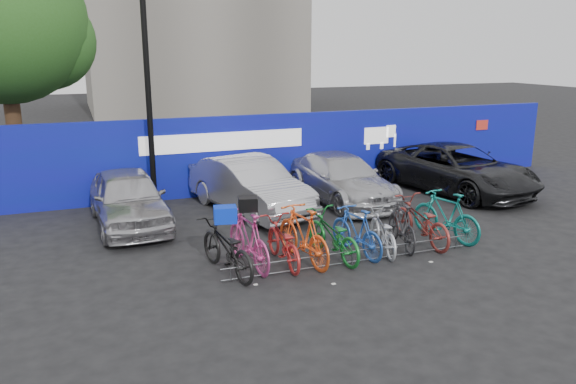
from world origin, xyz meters
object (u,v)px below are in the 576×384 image
bike_1 (249,239)px  bike_3 (303,235)px  lamppost (148,90)px  bike_9 (446,216)px  bike_rack (352,257)px  bike_7 (402,225)px  car_0 (128,198)px  bike_5 (357,231)px  car_1 (249,185)px  bike_6 (382,232)px  bike_0 (226,248)px  car_2 (341,178)px  tree (10,25)px  bike_2 (283,242)px  car_3 (456,169)px  bike_4 (332,235)px  bike_8 (421,221)px

bike_1 → bike_3: bearing=164.6°
lamppost → bike_3: size_ratio=3.03×
bike_3 → bike_9: bike_3 is taller
bike_rack → bike_7: size_ratio=3.21×
car_0 → bike_1: bearing=-64.6°
bike_5 → bike_3: bearing=-9.4°
lamppost → bike_rack: lamppost is taller
car_1 → bike_6: bearing=-80.6°
lamppost → bike_0: lamppost is taller
bike_rack → car_2: car_2 is taller
bike_6 → bike_0: bearing=12.8°
lamppost → bike_3: (2.28, -5.55, -2.66)m
car_2 → bike_1: bearing=-138.1°
bike_6 → car_1: bearing=-53.5°
tree → bike_9: bearing=-46.5°
car_0 → car_1: (3.21, 0.13, 0.02)m
tree → lamppost: (3.57, -4.66, -1.80)m
tree → car_1: bearing=-46.0°
tree → bike_1: size_ratio=3.90×
car_0 → bike_7: size_ratio=2.40×
bike_1 → bike_rack: bearing=156.3°
bike_2 → bike_6: bike_2 is taller
car_0 → bike_0: bearing=-72.2°
tree → car_1: 9.59m
car_3 → bike_0: (-8.38, -3.87, -0.20)m
bike_3 → bike_7: bike_3 is taller
bike_2 → bike_4: 1.11m
bike_rack → car_0: 5.98m
tree → lamppost: tree is taller
bike_7 → bike_9: size_ratio=0.90×
car_3 → bike_8: (-3.78, -3.72, -0.21)m
tree → bike_6: bearing=-52.9°
tree → bike_4: (6.52, -10.21, -4.55)m
tree → bike_6: size_ratio=4.47×
car_3 → bike_7: size_ratio=3.04×
car_0 → car_3: size_ratio=0.79×
lamppost → bike_1: lamppost is taller
bike_2 → bike_5: size_ratio=1.03×
bike_6 → bike_8: bike_8 is taller
bike_5 → bike_9: 2.42m
bike_8 → bike_9: bearing=-179.7°
bike_4 → bike_9: bearing=175.6°
bike_1 → bike_6: bike_1 is taller
bike_2 → bike_3: bearing=174.9°
bike_1 → bike_8: 4.08m
bike_4 → car_1: bearing=-89.5°
bike_0 → bike_6: bike_0 is taller
car_0 → car_3: 9.86m
lamppost → bike_2: (1.85, -5.51, -2.79)m
car_3 → bike_6: car_3 is taller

